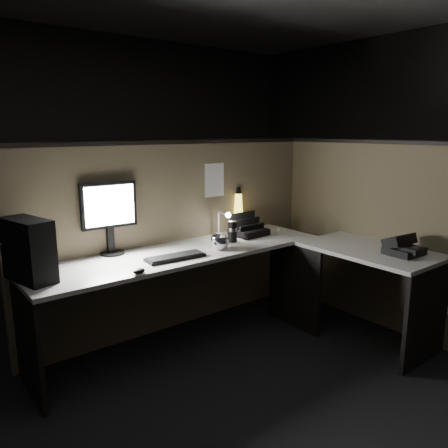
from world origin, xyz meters
TOP-DOWN VIEW (x-y plane):
  - floor at (0.00, 0.00)m, footprint 6.00×6.00m
  - room_shell at (0.00, 0.00)m, footprint 6.00×6.00m
  - partition_back at (0.00, 0.93)m, footprint 2.66×0.06m
  - partition_right at (1.33, 0.10)m, footprint 0.06×1.66m
  - desk at (0.18, 0.25)m, footprint 2.60×1.60m
  - pc_tower at (-1.22, 0.62)m, footprint 0.24×0.38m
  - monitor at (-0.60, 0.87)m, footprint 0.41×0.17m
  - keyboard at (-0.31, 0.47)m, footprint 0.43×0.17m
  - mouse at (-0.65, 0.34)m, footprint 0.09×0.07m
  - clip_lamp at (0.32, 0.74)m, footprint 0.04×0.18m
  - organizer at (0.56, 0.69)m, footprint 0.28×0.25m
  - lava_lamp at (0.60, 0.88)m, footprint 0.10×0.10m
  - travel_mug at (0.30, 0.59)m, footprint 0.08×0.08m
  - steel_mug at (0.08, 0.47)m, footprint 0.18×0.18m
  - figurine at (0.47, 0.82)m, footprint 0.05×0.05m
  - pinned_paper at (0.35, 0.90)m, footprint 0.20×0.00m
  - desk_phone at (1.05, -0.43)m, footprint 0.25×0.27m

SIDE VIEW (x-z plane):
  - floor at x=0.00m, z-range 0.00..0.00m
  - desk at x=0.18m, z-range 0.22..0.95m
  - keyboard at x=-0.31m, z-range 0.73..0.75m
  - mouse at x=-0.65m, z-range 0.73..0.76m
  - partition_back at x=0.00m, z-range 0.00..1.50m
  - partition_right at x=1.33m, z-range 0.00..1.50m
  - figurine at x=0.47m, z-range 0.75..0.80m
  - organizer at x=0.56m, z-range 0.67..0.88m
  - steel_mug at x=0.08m, z-range 0.73..0.84m
  - desk_phone at x=1.05m, z-range 0.71..0.86m
  - travel_mug at x=0.30m, z-range 0.73..0.90m
  - clip_lamp at x=0.32m, z-range 0.75..0.98m
  - lava_lamp at x=0.60m, z-range 0.70..1.09m
  - pc_tower at x=-1.22m, z-range 0.73..1.10m
  - monitor at x=-0.60m, z-range 0.78..1.30m
  - pinned_paper at x=0.35m, z-range 1.06..1.34m
  - room_shell at x=0.00m, z-range -1.38..4.62m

